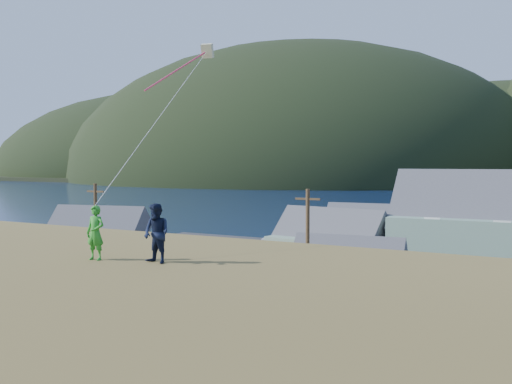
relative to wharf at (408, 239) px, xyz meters
The scene contains 13 objects.
ground 40.45m from the wharf, 81.47° to the right, with size 900.00×900.00×0.00m, color #0A1638.
grass_strip 42.43m from the wharf, 81.87° to the right, with size 110.00×8.00×0.10m, color #4C3D19.
waterfront_lot 23.77m from the wharf, 75.38° to the right, with size 72.00×36.00×0.12m, color #28282B.
wharf is the anchor object (origin of this frame).
shed_teal 37.75m from the wharf, 123.51° to the right, with size 10.17×8.14×7.12m.
shed_palegreen_near 23.93m from the wharf, 92.79° to the right, with size 10.63×7.62×7.11m.
shed_white 34.25m from the wharf, 83.14° to the right, with size 7.94×5.67×5.95m.
shed_palegreen_far 11.37m from the wharf, 96.25° to the right, with size 10.27×6.37×6.62m.
utility_poles 38.83m from the wharf, 85.00° to the right, with size 34.63×0.24×8.33m.
parked_cars 19.57m from the wharf, 99.58° to the right, with size 23.34×13.38×1.55m.
kite_flyer_green 58.97m from the wharf, 84.80° to the right, with size 0.55×0.36×1.51m, color #2A9127.
kite_flyer_navy 58.77m from the wharf, 83.00° to the right, with size 0.78×0.61×1.60m, color black.
kite_rig 52.62m from the wharf, 85.75° to the right, with size 1.37×4.23×9.85m.
Camera 1 is at (10.64, -29.89, 9.90)m, focal length 40.00 mm.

